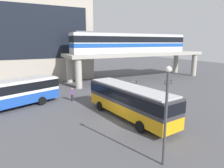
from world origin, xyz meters
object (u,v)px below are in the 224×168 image
at_px(bicycle_silver, 133,83).
at_px(pedestrian_near_building, 72,95).
at_px(bus_main, 129,99).
at_px(bicycle_black, 120,84).
at_px(bus_secondary, 10,92).
at_px(bicycle_blue, 168,82).
at_px(station_building, 6,37).
at_px(train, 132,42).

bearing_deg(bicycle_silver, pedestrian_near_building, -159.79).
height_order(bus_main, bicycle_black, bus_main).
bearing_deg(bus_secondary, pedestrian_near_building, -1.03).
bearing_deg(bicycle_blue, bicycle_black, 163.03).
xyz_separation_m(bus_main, bicycle_silver, (9.11, 12.88, -1.63)).
distance_m(station_building, pedestrian_near_building, 22.09).
xyz_separation_m(bus_secondary, pedestrian_near_building, (7.03, -0.13, -1.20)).
distance_m(train, bicycle_blue, 10.50).
xyz_separation_m(train, pedestrian_near_building, (-15.06, -9.15, -6.55)).
distance_m(bus_secondary, bicycle_black, 17.36).
bearing_deg(bicycle_silver, bicycle_blue, -24.43).
height_order(bus_main, pedestrian_near_building, bus_main).
xyz_separation_m(bus_secondary, bicycle_blue, (25.18, 1.82, -1.63)).
height_order(bus_secondary, bicycle_blue, bus_secondary).
relative_size(bus_main, bicycle_blue, 6.29).
relative_size(bicycle_black, pedestrian_near_building, 1.03).
distance_m(bus_main, bicycle_blue, 18.14).
distance_m(bus_main, bus_secondary, 13.33).
bearing_deg(bicycle_silver, bus_secondary, -167.14).
bearing_deg(train, bus_main, -123.99).
height_order(train, bicycle_blue, train).
distance_m(bicycle_blue, pedestrian_near_building, 18.26).
distance_m(bus_secondary, pedestrian_near_building, 7.13).
bearing_deg(station_building, bicycle_silver, -38.18).
bearing_deg(bicycle_blue, station_building, 144.64).
distance_m(bicycle_black, pedestrian_near_building, 10.70).
relative_size(train, bus_main, 2.18).
xyz_separation_m(train, bicycle_silver, (-2.67, -4.58, -6.99)).
height_order(station_building, pedestrian_near_building, station_building).
bearing_deg(bus_secondary, bicycle_blue, 4.14).
height_order(train, bicycle_black, train).
bearing_deg(train, station_building, 154.35).
relative_size(bus_secondary, bicycle_black, 6.43).
relative_size(bicycle_blue, pedestrian_near_building, 1.06).
distance_m(train, pedestrian_near_building, 18.80).
height_order(bus_secondary, bicycle_silver, bus_secondary).
relative_size(bus_secondary, bicycle_blue, 6.27).
bearing_deg(train, pedestrian_near_building, -148.73).
xyz_separation_m(bus_main, bicycle_blue, (14.86, 10.27, -1.63)).
bearing_deg(bicycle_black, bicycle_silver, 0.66).
height_order(bus_secondary, bicycle_black, bus_secondary).
bearing_deg(pedestrian_near_building, train, 31.27).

